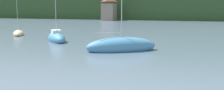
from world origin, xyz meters
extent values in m
cube|color=gray|center=(-23.59, 111.03, 3.20)|extent=(4.75, 5.35, 6.39)
ellipsoid|color=#CCBC8E|center=(-22.87, 56.72, 0.28)|extent=(4.37, 5.29, 1.22)
cylinder|color=#B7B7BC|center=(-22.87, 56.72, 3.72)|extent=(0.06, 0.06, 6.21)
cylinder|color=#ADADB2|center=(-23.47, 57.59, 1.36)|extent=(1.24, 1.76, 0.06)
ellipsoid|color=teal|center=(-1.16, 46.58, 0.48)|extent=(8.17, 6.29, 2.15)
cylinder|color=#B7B7BC|center=(-1.16, 46.58, 5.25)|extent=(0.10, 0.10, 8.35)
cylinder|color=#ADADB2|center=(-2.43, 45.82, 2.08)|extent=(2.59, 1.61, 0.09)
ellipsoid|color=teal|center=(-12.35, 51.72, 0.41)|extent=(5.95, 6.37, 1.80)
cylinder|color=#B7B7BC|center=(-12.35, 51.72, 4.20)|extent=(0.08, 0.08, 6.59)
cylinder|color=#ADADB2|center=(-11.43, 50.68, 1.69)|extent=(1.89, 2.14, 0.07)
cube|color=silver|center=(-12.35, 51.72, 1.27)|extent=(2.01, 2.04, 0.74)
camera|label=1|loc=(5.95, 20.15, 4.81)|focal=39.47mm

